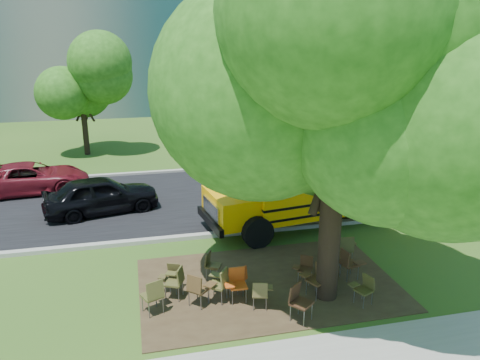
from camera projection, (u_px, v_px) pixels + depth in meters
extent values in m
plane|color=#244816|center=(229.00, 279.00, 13.22)|extent=(160.00, 160.00, 0.00)
cube|color=#382819|center=(268.00, 284.00, 12.97)|extent=(7.00, 4.50, 0.03)
cube|color=black|center=(195.00, 198.00, 19.72)|extent=(80.00, 8.00, 0.04)
cube|color=gray|center=(211.00, 235.00, 15.99)|extent=(80.00, 0.25, 0.14)
cube|color=gray|center=(184.00, 171.00, 23.51)|extent=(80.00, 0.25, 0.14)
cylinder|color=black|center=(85.00, 124.00, 26.48)|extent=(0.32, 0.32, 3.50)
sphere|color=#225413|center=(80.00, 80.00, 25.75)|extent=(4.80, 4.80, 4.80)
cylinder|color=black|center=(313.00, 115.00, 27.34)|extent=(0.38, 0.38, 4.20)
sphere|color=#225413|center=(316.00, 63.00, 26.46)|extent=(5.60, 5.60, 5.60)
cylinder|color=black|center=(444.00, 118.00, 28.23)|extent=(0.34, 0.34, 3.60)
sphere|color=#225413|center=(449.00, 75.00, 27.47)|extent=(5.00, 5.00, 5.00)
cylinder|color=black|center=(330.00, 222.00, 11.71)|extent=(0.56, 0.56, 4.26)
sphere|color=#225413|center=(338.00, 93.00, 10.75)|extent=(7.20, 7.20, 7.20)
cube|color=#FFAA08|center=(386.00, 165.00, 17.90)|extent=(11.68, 4.27, 2.54)
cube|color=black|center=(393.00, 157.00, 17.93)|extent=(11.07, 4.22, 0.62)
cube|color=#FFAA08|center=(231.00, 206.00, 15.90)|extent=(1.68, 2.46, 0.99)
cube|color=black|center=(384.00, 181.00, 18.10)|extent=(11.70, 4.30, 0.08)
cube|color=black|center=(383.00, 190.00, 18.21)|extent=(11.70, 4.30, 0.08)
cylinder|color=black|center=(258.00, 233.00, 15.06)|extent=(1.07, 0.46, 1.04)
cylinder|color=black|center=(230.00, 206.00, 17.36)|extent=(1.07, 0.46, 1.04)
cylinder|color=black|center=(467.00, 198.00, 18.21)|extent=(1.07, 0.46, 1.04)
cylinder|color=black|center=(420.00, 180.00, 20.51)|extent=(1.07, 0.46, 1.04)
cylinder|color=black|center=(446.00, 176.00, 21.02)|extent=(1.07, 0.46, 1.04)
cube|color=#4B4820|center=(152.00, 296.00, 11.47)|extent=(0.60, 0.59, 0.06)
cube|color=#4B4820|center=(155.00, 290.00, 11.25)|extent=(0.45, 0.27, 0.44)
cube|color=#4B4820|center=(159.00, 285.00, 11.70)|extent=(0.35, 0.38, 0.03)
cylinder|color=slate|center=(142.00, 304.00, 11.58)|extent=(0.03, 0.03, 0.50)
cylinder|color=slate|center=(163.00, 305.00, 11.51)|extent=(0.03, 0.03, 0.50)
cube|color=#4D351B|center=(199.00, 289.00, 11.80)|extent=(0.62, 0.62, 0.05)
cube|color=#4D351B|center=(194.00, 284.00, 11.57)|extent=(0.38, 0.36, 0.43)
cube|color=#4D351B|center=(210.00, 285.00, 11.76)|extent=(0.37, 0.38, 0.03)
cylinder|color=slate|center=(197.00, 292.00, 12.10)|extent=(0.03, 0.03, 0.48)
cylinder|color=slate|center=(201.00, 303.00, 11.63)|extent=(0.03, 0.03, 0.48)
cube|color=brown|center=(217.00, 285.00, 11.98)|extent=(0.61, 0.62, 0.05)
cube|color=brown|center=(224.00, 278.00, 11.85)|extent=(0.32, 0.42, 0.43)
cube|color=brown|center=(216.00, 275.00, 12.22)|extent=(0.38, 0.36, 0.03)
cylinder|color=slate|center=(208.00, 296.00, 11.95)|extent=(0.03, 0.03, 0.49)
cylinder|color=slate|center=(227.00, 291.00, 12.16)|extent=(0.03, 0.03, 0.49)
cube|color=#BE4914|center=(238.00, 285.00, 11.98)|extent=(0.45, 0.43, 0.05)
cube|color=#BE4914|center=(236.00, 274.00, 12.09)|extent=(0.42, 0.11, 0.42)
cube|color=#BE4914|center=(229.00, 285.00, 11.76)|extent=(0.24, 0.30, 0.03)
cylinder|color=slate|center=(246.00, 296.00, 11.92)|extent=(0.03, 0.03, 0.47)
cylinder|color=slate|center=(230.00, 291.00, 12.18)|extent=(0.03, 0.03, 0.47)
cube|color=brown|center=(260.00, 294.00, 11.70)|extent=(0.47, 0.46, 0.05)
cube|color=brown|center=(260.00, 290.00, 11.48)|extent=(0.38, 0.18, 0.37)
cube|color=brown|center=(269.00, 287.00, 11.78)|extent=(0.26, 0.30, 0.03)
cylinder|color=slate|center=(254.00, 298.00, 11.92)|extent=(0.02, 0.02, 0.42)
cylinder|color=slate|center=(266.00, 305.00, 11.61)|extent=(0.02, 0.02, 0.42)
cube|color=#412617|center=(302.00, 303.00, 11.14)|extent=(0.64, 0.63, 0.06)
cube|color=#412617|center=(295.00, 292.00, 11.18)|extent=(0.41, 0.36, 0.44)
cube|color=#412617|center=(302.00, 306.00, 10.81)|extent=(0.38, 0.39, 0.03)
cylinder|color=slate|center=(312.00, 312.00, 11.25)|extent=(0.03, 0.03, 0.50)
cylinder|color=slate|center=(290.00, 313.00, 11.18)|extent=(0.03, 0.03, 0.50)
cube|color=#4A321A|center=(316.00, 281.00, 12.20)|extent=(0.57, 0.58, 0.05)
cube|color=#4A321A|center=(322.00, 271.00, 12.25)|extent=(0.27, 0.42, 0.42)
cube|color=#4A321A|center=(306.00, 275.00, 12.27)|extent=(0.36, 0.33, 0.03)
cylinder|color=slate|center=(316.00, 294.00, 12.04)|extent=(0.03, 0.03, 0.47)
cylinder|color=slate|center=(316.00, 284.00, 12.51)|extent=(0.03, 0.03, 0.47)
cube|color=#462B19|center=(350.00, 264.00, 13.11)|extent=(0.49, 0.50, 0.05)
cube|color=#462B19|center=(344.00, 257.00, 12.97)|extent=(0.17, 0.43, 0.42)
cube|color=#462B19|center=(360.00, 263.00, 12.90)|extent=(0.33, 0.28, 0.03)
cylinder|color=slate|center=(351.00, 267.00, 13.40)|extent=(0.03, 0.03, 0.48)
cylinder|color=slate|center=(347.00, 275.00, 12.95)|extent=(0.03, 0.03, 0.48)
cube|color=#47441F|center=(174.00, 283.00, 12.13)|extent=(0.55, 0.56, 0.05)
cube|color=#47441F|center=(180.00, 276.00, 12.03)|extent=(0.26, 0.42, 0.41)
cube|color=#47441F|center=(172.00, 273.00, 12.35)|extent=(0.36, 0.32, 0.03)
cylinder|color=slate|center=(166.00, 293.00, 12.07)|extent=(0.02, 0.02, 0.46)
cylinder|color=slate|center=(183.00, 288.00, 12.33)|extent=(0.02, 0.02, 0.46)
cube|color=#453B1E|center=(172.00, 279.00, 12.46)|extent=(0.49, 0.48, 0.04)
cube|color=#453B1E|center=(174.00, 269.00, 12.55)|extent=(0.36, 0.23, 0.36)
cube|color=#453B1E|center=(163.00, 276.00, 12.35)|extent=(0.28, 0.31, 0.03)
cylinder|color=slate|center=(176.00, 289.00, 12.34)|extent=(0.02, 0.02, 0.40)
cylinder|color=slate|center=(169.00, 282.00, 12.69)|extent=(0.02, 0.02, 0.40)
cube|color=#453D1E|center=(214.00, 266.00, 13.11)|extent=(0.52, 0.53, 0.05)
cube|color=#453D1E|center=(208.00, 258.00, 13.09)|extent=(0.26, 0.37, 0.38)
cube|color=#453D1E|center=(215.00, 266.00, 12.83)|extent=(0.33, 0.31, 0.03)
cylinder|color=slate|center=(221.00, 271.00, 13.27)|extent=(0.02, 0.02, 0.42)
cylinder|color=slate|center=(206.00, 274.00, 13.07)|extent=(0.02, 0.02, 0.42)
cube|color=#A63B11|center=(238.00, 278.00, 12.49)|extent=(0.50, 0.50, 0.04)
cube|color=#A63B11|center=(242.00, 274.00, 12.32)|extent=(0.35, 0.26, 0.36)
cube|color=#A63B11|center=(240.00, 270.00, 12.68)|extent=(0.30, 0.31, 0.03)
cylinder|color=slate|center=(230.00, 285.00, 12.55)|extent=(0.02, 0.02, 0.40)
cylinder|color=slate|center=(246.00, 285.00, 12.54)|extent=(0.02, 0.02, 0.40)
cube|color=brown|center=(333.00, 256.00, 13.49)|extent=(0.53, 0.55, 0.06)
cube|color=brown|center=(327.00, 249.00, 13.41)|extent=(0.20, 0.46, 0.44)
cube|color=brown|center=(341.00, 256.00, 13.20)|extent=(0.36, 0.31, 0.03)
cylinder|color=slate|center=(338.00, 261.00, 13.74)|extent=(0.03, 0.03, 0.50)
cylinder|color=slate|center=(327.00, 267.00, 13.38)|extent=(0.03, 0.03, 0.50)
cube|color=#49441F|center=(344.00, 249.00, 14.00)|extent=(0.50, 0.48, 0.05)
cube|color=#49441F|center=(347.00, 244.00, 13.74)|extent=(0.44, 0.15, 0.43)
cube|color=#49441F|center=(351.00, 242.00, 14.13)|extent=(0.27, 0.33, 0.03)
cylinder|color=slate|center=(336.00, 254.00, 14.22)|extent=(0.03, 0.03, 0.49)
cylinder|color=slate|center=(352.00, 259.00, 13.91)|extent=(0.03, 0.03, 0.49)
cube|color=#44411D|center=(364.00, 290.00, 11.86)|extent=(0.48, 0.49, 0.05)
cube|color=#44411D|center=(369.00, 282.00, 11.89)|extent=(0.22, 0.37, 0.37)
cube|color=#44411D|center=(354.00, 284.00, 11.93)|extent=(0.31, 0.28, 0.03)
cylinder|color=slate|center=(364.00, 302.00, 11.71)|extent=(0.02, 0.02, 0.41)
cylinder|color=slate|center=(362.00, 293.00, 12.13)|extent=(0.02, 0.02, 0.41)
cube|color=#492F1A|center=(305.00, 270.00, 12.92)|extent=(0.51, 0.51, 0.04)
cube|color=#492F1A|center=(307.00, 261.00, 13.01)|extent=(0.35, 0.27, 0.36)
cube|color=#492F1A|center=(296.00, 267.00, 12.85)|extent=(0.30, 0.32, 0.03)
cylinder|color=slate|center=(309.00, 280.00, 12.79)|extent=(0.02, 0.02, 0.40)
cylinder|color=slate|center=(301.00, 273.00, 13.17)|extent=(0.02, 0.02, 0.40)
imported|color=black|center=(101.00, 195.00, 17.96)|extent=(4.58, 2.67, 1.46)
imported|color=#5C0F19|center=(31.00, 178.00, 20.27)|extent=(4.98, 2.65, 1.33)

